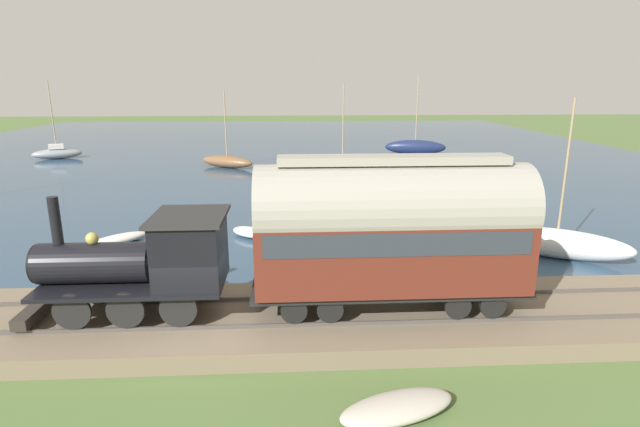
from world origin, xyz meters
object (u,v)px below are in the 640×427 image
rowboat_near_shore (250,232)px  rowboat_far_out (117,239)px  sailboat_teal (343,167)px  beached_dinghy (397,408)px  sailboat_brown (227,161)px  steam_locomotive (150,259)px  rowboat_mid_harbor (424,248)px  sailboat_white (557,243)px  passenger_coach (391,227)px  sailboat_navy (415,147)px  sailboat_gray (57,153)px

rowboat_near_shore → rowboat_far_out: bearing=135.4°
sailboat_teal → rowboat_far_out: bearing=121.8°
rowboat_far_out → beached_dinghy: size_ratio=0.92×
sailboat_brown → sailboat_teal: bearing=-77.2°
steam_locomotive → beached_dinghy: steam_locomotive is taller
rowboat_near_shore → sailboat_teal: bearing=19.0°
steam_locomotive → rowboat_near_shore: bearing=-12.3°
rowboat_near_shore → rowboat_mid_harbor: size_ratio=0.83×
sailboat_white → rowboat_far_out: size_ratio=2.43×
passenger_coach → sailboat_white: sailboat_white is taller
sailboat_navy → sailboat_brown: (-7.14, 18.48, -0.22)m
rowboat_near_shore → sailboat_brown: bearing=48.6°
sailboat_gray → rowboat_near_shore: sailboat_gray is taller
passenger_coach → rowboat_mid_harbor: bearing=-23.5°
beached_dinghy → passenger_coach: bearing=-7.7°
sailboat_navy → beached_dinghy: size_ratio=2.67×
sailboat_white → rowboat_mid_harbor: (0.97, 5.46, -0.46)m
beached_dinghy → sailboat_teal: bearing=-3.5°
sailboat_navy → rowboat_mid_harbor: bearing=179.0°
steam_locomotive → sailboat_white: bearing=-69.4°
sailboat_navy → rowboat_mid_harbor: size_ratio=2.97×
passenger_coach → rowboat_mid_harbor: (6.76, -2.94, -3.00)m
steam_locomotive → passenger_coach: (-0.00, -7.03, 0.83)m
sailboat_brown → beached_dinghy: size_ratio=2.23×
passenger_coach → sailboat_navy: sailboat_navy is taller
sailboat_navy → beached_dinghy: (-41.41, 10.49, -0.56)m
sailboat_gray → sailboat_teal: bearing=-129.0°
sailboat_brown → rowboat_far_out: bearing=-157.7°
beached_dinghy → steam_locomotive: bearing=56.5°
passenger_coach → sailboat_white: (5.79, -8.40, -2.54)m
sailboat_gray → rowboat_near_shore: (-26.70, -20.88, -0.34)m
sailboat_gray → rowboat_far_out: bearing=-172.3°
passenger_coach → rowboat_near_shore: (9.47, 4.96, -2.96)m
beached_dinghy → sailboat_gray: bearing=32.0°
steam_locomotive → beached_dinghy: 8.02m
passenger_coach → sailboat_white: size_ratio=1.22×
rowboat_far_out → beached_dinghy: bearing=174.9°
sailboat_navy → beached_dinghy: 42.73m
steam_locomotive → sailboat_gray: (36.16, 18.82, -1.78)m
sailboat_navy → sailboat_teal: 13.19m
passenger_coach → sailboat_navy: 38.52m
sailboat_brown → beached_dinghy: bearing=-137.9°
sailboat_gray → sailboat_brown: bearing=-130.2°
passenger_coach → sailboat_navy: (37.15, -9.91, -2.42)m
rowboat_near_shore → rowboat_far_out: size_ratio=0.81×
sailboat_brown → rowboat_near_shore: 20.86m
sailboat_teal → rowboat_near_shore: bearing=136.3°
passenger_coach → rowboat_far_out: 14.43m
steam_locomotive → rowboat_mid_harbor: 12.23m
rowboat_near_shore → sailboat_gray: bearing=76.7°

